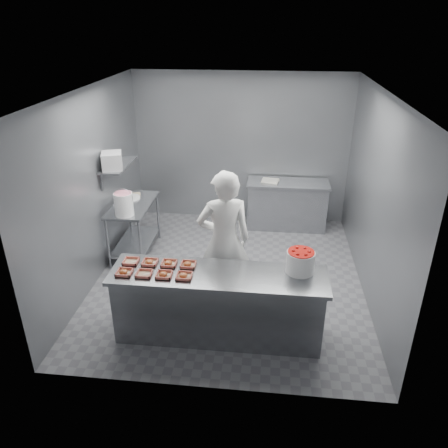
% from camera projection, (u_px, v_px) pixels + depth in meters
% --- Properties ---
extents(floor, '(4.50, 4.50, 0.00)m').
position_uv_depth(floor, '(229.00, 277.00, 6.78)').
color(floor, '#4C4C51').
rests_on(floor, ground).
extents(ceiling, '(4.50, 4.50, 0.00)m').
position_uv_depth(ceiling, '(230.00, 91.00, 5.57)').
color(ceiling, white).
rests_on(ceiling, wall_back).
extents(wall_back, '(4.00, 0.04, 2.80)m').
position_uv_depth(wall_back, '(241.00, 149.00, 8.19)').
color(wall_back, slate).
rests_on(wall_back, ground).
extents(wall_left, '(0.04, 4.50, 2.80)m').
position_uv_depth(wall_left, '(93.00, 187.00, 6.37)').
color(wall_left, slate).
rests_on(wall_left, ground).
extents(wall_right, '(0.04, 4.50, 2.80)m').
position_uv_depth(wall_right, '(375.00, 199.00, 5.97)').
color(wall_right, slate).
rests_on(wall_right, ground).
extents(service_counter, '(2.60, 0.70, 0.90)m').
position_uv_depth(service_counter, '(218.00, 304.00, 5.37)').
color(service_counter, slate).
rests_on(service_counter, ground).
extents(prep_table, '(0.60, 1.20, 0.90)m').
position_uv_depth(prep_table, '(134.00, 221.00, 7.22)').
color(prep_table, slate).
rests_on(prep_table, ground).
extents(back_counter, '(1.50, 0.60, 0.90)m').
position_uv_depth(back_counter, '(287.00, 205.00, 8.20)').
color(back_counter, slate).
rests_on(back_counter, ground).
extents(wall_shelf, '(0.35, 0.90, 0.03)m').
position_uv_depth(wall_shelf, '(118.00, 165.00, 6.82)').
color(wall_shelf, slate).
rests_on(wall_shelf, wall_left).
extents(tray_0, '(0.19, 0.18, 0.06)m').
position_uv_depth(tray_0, '(124.00, 272.00, 5.16)').
color(tray_0, tan).
rests_on(tray_0, service_counter).
extents(tray_1, '(0.19, 0.18, 0.04)m').
position_uv_depth(tray_1, '(144.00, 274.00, 5.14)').
color(tray_1, tan).
rests_on(tray_1, service_counter).
extents(tray_2, '(0.19, 0.18, 0.06)m').
position_uv_depth(tray_2, '(164.00, 275.00, 5.12)').
color(tray_2, tan).
rests_on(tray_2, service_counter).
extents(tray_3, '(0.19, 0.18, 0.06)m').
position_uv_depth(tray_3, '(184.00, 276.00, 5.09)').
color(tray_3, tan).
rests_on(tray_3, service_counter).
extents(tray_4, '(0.19, 0.18, 0.04)m').
position_uv_depth(tray_4, '(131.00, 261.00, 5.40)').
color(tray_4, tan).
rests_on(tray_4, service_counter).
extents(tray_5, '(0.19, 0.18, 0.06)m').
position_uv_depth(tray_5, '(150.00, 262.00, 5.37)').
color(tray_5, tan).
rests_on(tray_5, service_counter).
extents(tray_6, '(0.19, 0.18, 0.06)m').
position_uv_depth(tray_6, '(169.00, 263.00, 5.35)').
color(tray_6, tan).
rests_on(tray_6, service_counter).
extents(tray_7, '(0.19, 0.18, 0.06)m').
position_uv_depth(tray_7, '(188.00, 264.00, 5.32)').
color(tray_7, tan).
rests_on(tray_7, service_counter).
extents(worker, '(0.81, 0.65, 1.95)m').
position_uv_depth(worker, '(224.00, 241.00, 5.76)').
color(worker, white).
rests_on(worker, ground).
extents(strawberry_tub, '(0.33, 0.33, 0.28)m').
position_uv_depth(strawberry_tub, '(300.00, 261.00, 5.15)').
color(strawberry_tub, white).
rests_on(strawberry_tub, service_counter).
extents(glaze_bucket, '(0.30, 0.28, 0.44)m').
position_uv_depth(glaze_bucket, '(124.00, 204.00, 6.61)').
color(glaze_bucket, white).
rests_on(glaze_bucket, prep_table).
extents(bucket_lid, '(0.38, 0.38, 0.02)m').
position_uv_depth(bucket_lid, '(131.00, 198.00, 7.29)').
color(bucket_lid, white).
rests_on(bucket_lid, prep_table).
extents(rag, '(0.16, 0.15, 0.02)m').
position_uv_depth(rag, '(136.00, 194.00, 7.45)').
color(rag, '#CCB28C').
rests_on(rag, prep_table).
extents(appliance, '(0.38, 0.41, 0.25)m').
position_uv_depth(appliance, '(112.00, 161.00, 6.56)').
color(appliance, gray).
rests_on(appliance, wall_shelf).
extents(paper_stack, '(0.33, 0.27, 0.04)m').
position_uv_depth(paper_stack, '(270.00, 181.00, 8.03)').
color(paper_stack, silver).
rests_on(paper_stack, back_counter).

